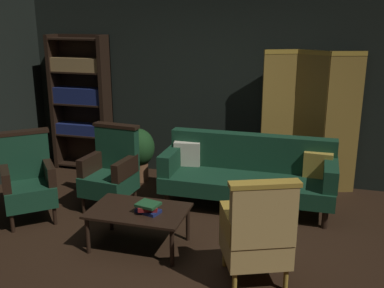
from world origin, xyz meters
TOP-DOWN VIEW (x-y plane):
  - ground_plane at (0.00, 0.00)m, footprint 10.00×10.00m
  - back_wall at (0.00, 2.45)m, footprint 7.20×0.10m
  - folding_screen at (1.23, 2.23)m, footprint 1.29×0.23m
  - bookshelf at (-2.15, 2.19)m, footprint 0.90×0.32m
  - velvet_couch at (0.55, 1.45)m, footprint 2.12×0.78m
  - coffee_table at (-0.37, 0.08)m, footprint 1.00×0.64m
  - armchair_gilt_accent at (0.90, -0.24)m, footprint 0.76×0.75m
  - armchair_wing_left at (-1.87, 0.36)m, footprint 0.81×0.81m
  - armchair_wing_right at (-1.07, 0.92)m, footprint 0.64×0.63m
  - potted_plant at (-1.12, 1.90)m, footprint 0.48×0.48m
  - book_navy_cloth at (-0.24, 0.04)m, footprint 0.27×0.21m
  - book_red_leather at (-0.24, 0.04)m, footprint 0.23×0.20m
  - book_green_cloth at (-0.24, 0.04)m, footprint 0.25×0.23m

SIDE VIEW (x-z plane):
  - ground_plane at x=0.00m, z-range 0.00..0.00m
  - coffee_table at x=-0.37m, z-range 0.16..0.58m
  - book_navy_cloth at x=-0.24m, z-range 0.42..0.45m
  - potted_plant at x=-1.12m, z-range 0.06..0.83m
  - velvet_couch at x=0.55m, z-range 0.01..0.89m
  - book_red_leather at x=-0.24m, z-range 0.45..0.50m
  - armchair_gilt_accent at x=0.90m, z-range -0.03..1.01m
  - armchair_wing_left at x=-1.87m, z-range -0.03..1.01m
  - armchair_wing_right at x=-1.07m, z-range -0.03..1.01m
  - book_green_cloth at x=-0.24m, z-range 0.50..0.52m
  - folding_screen at x=1.23m, z-range 0.04..1.94m
  - bookshelf at x=-2.15m, z-range 0.06..2.11m
  - back_wall at x=0.00m, z-range 0.00..2.80m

